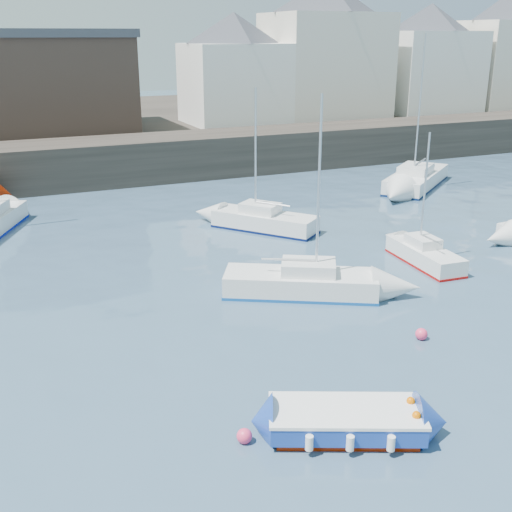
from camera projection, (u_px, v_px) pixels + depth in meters
name	position (u px, v px, depth m)	size (l,w,h in m)	color
water	(448.00, 455.00, 16.14)	(220.00, 220.00, 0.00)	#2D4760
quay_wall	(127.00, 160.00, 45.91)	(90.00, 5.00, 3.00)	#28231E
land_strip	(84.00, 129.00, 61.51)	(90.00, 32.00, 2.80)	#28231E
bldg_east_a	(325.00, 48.00, 57.19)	(13.36, 13.36, 11.80)	beige
bldg_east_b	(428.00, 58.00, 61.25)	(11.88, 11.88, 9.95)	white
bldg_east_c	(501.00, 51.00, 64.52)	(11.14, 11.14, 10.95)	beige
bldg_east_d	(234.00, 68.00, 53.80)	(11.14, 11.14, 8.95)	white
warehouse	(20.00, 81.00, 48.87)	(16.40, 10.40, 7.60)	#3D2D26
blue_dinghy	(346.00, 420.00, 16.84)	(4.39, 3.24, 0.77)	#831802
sailboat_b	(301.00, 282.00, 25.94)	(6.38, 4.74, 7.97)	silver
sailboat_c	(424.00, 254.00, 29.44)	(1.78, 4.63, 5.97)	silver
sailboat_f	(264.00, 220.00, 34.53)	(5.00, 5.65, 7.47)	silver
sailboat_g	(416.00, 179.00, 44.31)	(7.85, 6.90, 10.08)	silver
buoy_near	(244.00, 442.00, 16.65)	(0.41, 0.41, 0.41)	#FF3A67
buoy_mid	(421.00, 339.00, 22.27)	(0.42, 0.42, 0.42)	#FF3A67
buoy_far	(233.00, 272.00, 28.60)	(0.36, 0.36, 0.36)	#FF3A67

